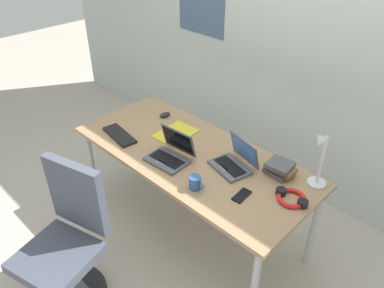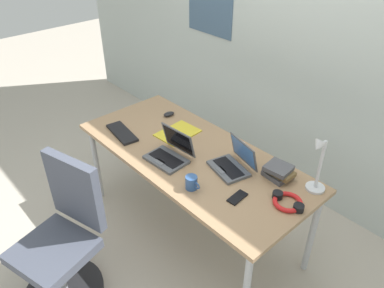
% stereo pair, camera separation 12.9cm
% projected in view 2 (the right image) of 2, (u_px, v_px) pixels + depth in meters
% --- Properties ---
extents(ground_plane, '(12.00, 12.00, 0.00)m').
position_uv_depth(ground_plane, '(192.00, 228.00, 3.08)').
color(ground_plane, '#B7AD9E').
extents(wall_back, '(6.00, 0.13, 2.60)m').
position_uv_depth(wall_back, '(295.00, 42.00, 2.98)').
color(wall_back, '#B2BCB7').
rests_on(wall_back, ground_plane).
extents(desk, '(1.80, 0.80, 0.74)m').
position_uv_depth(desk, '(192.00, 160.00, 2.70)').
color(desk, '#9E7A56').
rests_on(desk, ground_plane).
extents(desk_lamp, '(0.12, 0.18, 0.40)m').
position_uv_depth(desk_lamp, '(318.00, 166.00, 2.22)').
color(desk_lamp, silver).
rests_on(desk_lamp, desk).
extents(laptop_front_right, '(0.32, 0.29, 0.20)m').
position_uv_depth(laptop_front_right, '(233.00, 163.00, 2.50)').
color(laptop_front_right, '#515459').
rests_on(laptop_front_right, desk).
extents(laptop_near_lamp, '(0.30, 0.26, 0.21)m').
position_uv_depth(laptop_near_lamp, '(170.00, 153.00, 2.60)').
color(laptop_near_lamp, '#515459').
rests_on(laptop_near_lamp, desk).
extents(external_keyboard, '(0.34, 0.17, 0.02)m').
position_uv_depth(external_keyboard, '(122.00, 133.00, 2.88)').
color(external_keyboard, black).
rests_on(external_keyboard, desk).
extents(computer_mouse, '(0.07, 0.10, 0.03)m').
position_uv_depth(computer_mouse, '(169.00, 114.00, 3.11)').
color(computer_mouse, black).
rests_on(computer_mouse, desk).
extents(cell_phone, '(0.08, 0.14, 0.01)m').
position_uv_depth(cell_phone, '(237.00, 197.00, 2.28)').
color(cell_phone, black).
rests_on(cell_phone, desk).
extents(headphones, '(0.21, 0.18, 0.04)m').
position_uv_depth(headphones, '(288.00, 202.00, 2.23)').
color(headphones, red).
rests_on(headphones, desk).
extents(pill_bottle, '(0.04, 0.04, 0.08)m').
position_uv_depth(pill_bottle, '(241.00, 147.00, 2.66)').
color(pill_bottle, gold).
rests_on(pill_bottle, desk).
extents(book_stack, '(0.19, 0.17, 0.09)m').
position_uv_depth(book_stack, '(278.00, 171.00, 2.42)').
color(book_stack, '#4C4C51').
rests_on(book_stack, desk).
extents(paper_folder_back_right, '(0.25, 0.32, 0.01)m').
position_uv_depth(paper_folder_back_right, '(178.00, 133.00, 2.89)').
color(paper_folder_back_right, gold).
rests_on(paper_folder_back_right, desk).
extents(coffee_mug, '(0.11, 0.08, 0.09)m').
position_uv_depth(coffee_mug, '(192.00, 183.00, 2.33)').
color(coffee_mug, '#2D518C').
rests_on(coffee_mug, desk).
extents(office_chair, '(0.55, 0.60, 0.97)m').
position_uv_depth(office_chair, '(64.00, 245.00, 2.42)').
color(office_chair, black).
rests_on(office_chair, ground_plane).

